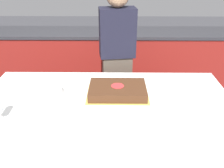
# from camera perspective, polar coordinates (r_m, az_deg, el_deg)

# --- Properties ---
(ground_plane) EXTENTS (14.00, 14.00, 0.00)m
(ground_plane) POSITION_cam_1_polar(r_m,az_deg,el_deg) (2.69, -1.05, -17.00)
(ground_plane) COLOR #424247
(back_counter) EXTENTS (4.40, 0.58, 0.92)m
(back_counter) POSITION_cam_1_polar(r_m,az_deg,el_deg) (3.77, -0.44, 4.65)
(back_counter) COLOR maroon
(back_counter) RESTS_ON ground_plane
(dining_table) EXTENTS (2.09, 0.94, 0.78)m
(dining_table) POSITION_cam_1_polar(r_m,az_deg,el_deg) (2.45, -1.12, -10.34)
(dining_table) COLOR white
(dining_table) RESTS_ON ground_plane
(cake) EXTENTS (0.52, 0.37, 0.08)m
(cake) POSITION_cam_1_polar(r_m,az_deg,el_deg) (2.22, 1.21, -1.35)
(cake) COLOR gold
(cake) RESTS_ON dining_table
(plate_stack) EXTENTS (0.20, 0.20, 0.08)m
(plate_stack) POSITION_cam_1_polar(r_m,az_deg,el_deg) (2.27, -13.20, -1.48)
(plate_stack) COLOR white
(plate_stack) RESTS_ON dining_table
(side_plate_near_cake) EXTENTS (0.18, 0.18, 0.00)m
(side_plate_near_cake) POSITION_cam_1_polar(r_m,az_deg,el_deg) (2.51, 0.50, 1.06)
(side_plate_near_cake) COLOR white
(side_plate_near_cake) RESTS_ON dining_table
(utensil_pile) EXTENTS (0.17, 0.10, 0.02)m
(utensil_pile) POSITION_cam_1_polar(r_m,az_deg,el_deg) (1.92, 5.16, -7.31)
(utensil_pile) COLOR white
(utensil_pile) RESTS_ON dining_table
(person_cutting_cake) EXTENTS (0.39, 0.25, 1.61)m
(person_cutting_cake) POSITION_cam_1_polar(r_m,az_deg,el_deg) (2.83, 1.12, 5.61)
(person_cutting_cake) COLOR #4C4238
(person_cutting_cake) RESTS_ON ground_plane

